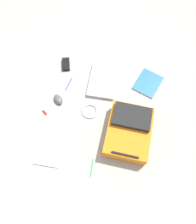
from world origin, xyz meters
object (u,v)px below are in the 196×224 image
object	(u,v)px
computer_mouse	(58,99)
pen_blue	(69,84)
usb_stick	(44,113)
cable_coil	(90,111)
book_blue	(148,83)
power_brick	(66,64)
pen_black	(92,168)
book_comic	(50,148)
backpack	(129,130)
laptop	(103,80)

from	to	relation	value
computer_mouse	pen_blue	bearing A→B (deg)	-147.21
computer_mouse	usb_stick	xyz separation A→B (m)	(0.08, 0.14, -0.02)
cable_coil	usb_stick	bearing A→B (deg)	15.56
computer_mouse	pen_blue	xyz separation A→B (m)	(-0.04, -0.18, -0.02)
book_blue	computer_mouse	distance (m)	0.80
book_blue	usb_stick	distance (m)	0.93
power_brick	usb_stick	size ratio (longest dim) A/B	2.38
pen_black	usb_stick	distance (m)	0.60
book_blue	pen_blue	world-z (taller)	book_blue
pen_blue	book_comic	bearing A→B (deg)	92.64
cable_coil	usb_stick	world-z (taller)	cable_coil
book_blue	pen_black	bearing A→B (deg)	69.91
pen_black	usb_stick	world-z (taller)	same
backpack	laptop	distance (m)	0.53
backpack	book_blue	xyz separation A→B (m)	(-0.09, -0.50, -0.07)
laptop	book_comic	distance (m)	0.74
backpack	power_brick	xyz separation A→B (m)	(0.67, -0.52, -0.06)
power_brick	usb_stick	bearing A→B (deg)	85.85
book_comic	backpack	bearing A→B (deg)	-154.96
laptop	pen_blue	distance (m)	0.30
book_comic	pen_black	size ratio (longest dim) A/B	2.07
book_comic	usb_stick	size ratio (longest dim) A/B	5.22
backpack	cable_coil	bearing A→B (deg)	-18.95
pen_blue	usb_stick	distance (m)	0.33
laptop	pen_blue	size ratio (longest dim) A/B	2.67
pen_blue	laptop	bearing A→B (deg)	-161.28
cable_coil	usb_stick	size ratio (longest dim) A/B	2.53
laptop	power_brick	bearing A→B (deg)	-13.73
cable_coil	laptop	bearing A→B (deg)	-97.07
usb_stick	laptop	bearing A→B (deg)	-134.47
backpack	cable_coil	world-z (taller)	backpack
computer_mouse	book_comic	bearing A→B (deg)	53.58
power_brick	pen_blue	distance (m)	0.20
book_blue	computer_mouse	world-z (taller)	computer_mouse
pen_black	pen_blue	size ratio (longest dim) A/B	0.99
cable_coil	book_comic	bearing A→B (deg)	59.92
usb_stick	pen_black	bearing A→B (deg)	144.96
book_comic	pen_blue	bearing A→B (deg)	-87.36
book_comic	computer_mouse	xyz separation A→B (m)	(0.06, -0.42, 0.02)
book_blue	computer_mouse	bearing A→B (deg)	25.80
backpack	book_comic	world-z (taller)	backpack
backpack	usb_stick	distance (m)	0.71
pen_black	cable_coil	bearing A→B (deg)	-73.96
usb_stick	power_brick	bearing A→B (deg)	-94.15
laptop	power_brick	size ratio (longest dim) A/B	2.85
power_brick	pen_black	bearing A→B (deg)	118.38
backpack	book_comic	xyz separation A→B (m)	(0.56, 0.26, -0.07)
book_blue	usb_stick	world-z (taller)	book_blue
computer_mouse	power_brick	size ratio (longest dim) A/B	0.79
pen_blue	computer_mouse	bearing A→B (deg)	78.06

